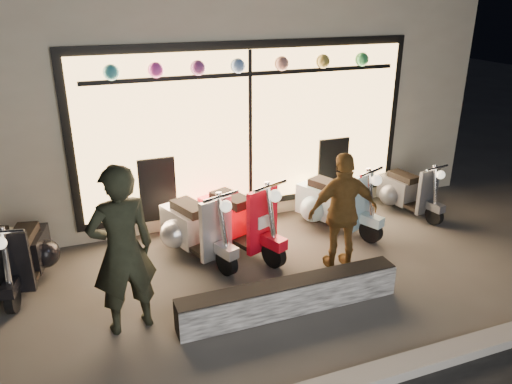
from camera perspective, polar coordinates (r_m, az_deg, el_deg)
ground at (r=6.53m, az=-1.41°, el=-10.92°), size 40.00×40.00×0.00m
shop_building at (r=10.42m, az=-10.96°, el=13.63°), size 10.20×6.23×4.20m
graffiti_barrier at (r=6.02m, az=3.91°, el=-11.80°), size 2.72×0.28×0.40m
scooter_silver at (r=7.19m, az=-7.26°, el=-3.85°), size 0.82×1.50×1.08m
scooter_red at (r=7.32m, az=-2.55°, el=-2.96°), size 0.91×1.58×1.14m
scooter_black at (r=7.15m, az=-24.85°, el=-6.32°), size 0.63×1.40×0.99m
scooter_blue at (r=8.03m, az=8.43°, el=-1.05°), size 0.89×1.48×1.08m
scooter_grey at (r=8.93m, az=16.58°, el=0.23°), size 0.57×1.31×0.93m
man at (r=5.54m, az=-15.03°, el=-6.50°), size 0.78×0.58×1.95m
woman at (r=6.72m, az=9.93°, el=-2.28°), size 1.00×0.52×1.64m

